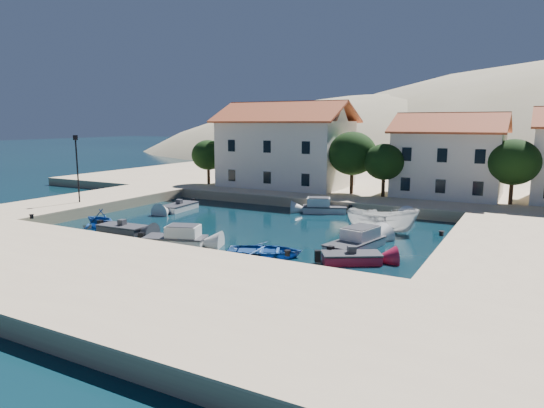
{
  "coord_description": "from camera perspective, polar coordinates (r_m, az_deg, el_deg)",
  "views": [
    {
      "loc": [
        19.82,
        -22.63,
        8.38
      ],
      "look_at": [
        1.7,
        10.52,
        2.0
      ],
      "focal_mm": 32.0,
      "sensor_mm": 36.0,
      "label": 1
    }
  ],
  "objects": [
    {
      "name": "ground",
      "position": [
        31.23,
        -12.15,
        -6.2
      ],
      "size": [
        400.0,
        400.0,
        0.0
      ],
      "primitive_type": "plane",
      "color": "black",
      "rests_on": "ground"
    },
    {
      "name": "quay_south",
      "position": [
        27.05,
        -20.58,
        -7.99
      ],
      "size": [
        52.0,
        12.0,
        1.0
      ],
      "primitive_type": "cube",
      "color": "#C9AD89",
      "rests_on": "ground"
    },
    {
      "name": "quay_east",
      "position": [
        33.57,
        29.08,
        -5.23
      ],
      "size": [
        11.0,
        20.0,
        1.0
      ],
      "primitive_type": "cube",
      "color": "#C9AD89",
      "rests_on": "ground"
    },
    {
      "name": "quay_west",
      "position": [
        51.32,
        -21.02,
        0.11
      ],
      "size": [
        8.0,
        20.0,
        1.0
      ],
      "primitive_type": "cube",
      "color": "#C9AD89",
      "rests_on": "ground"
    },
    {
      "name": "quay_north",
      "position": [
        63.68,
        12.2,
        2.26
      ],
      "size": [
        80.0,
        36.0,
        1.0
      ],
      "primitive_type": "cube",
      "color": "#C9AD89",
      "rests_on": "ground"
    },
    {
      "name": "hills",
      "position": [
        149.66,
        28.34,
        -3.84
      ],
      "size": [
        254.0,
        176.0,
        99.0
      ],
      "color": "tan",
      "rests_on": "ground"
    },
    {
      "name": "building_left",
      "position": [
        56.89,
        1.66,
        7.12
      ],
      "size": [
        14.7,
        9.45,
        9.7
      ],
      "color": "white",
      "rests_on": "quay_north"
    },
    {
      "name": "building_mid",
      "position": [
        52.31,
        20.11,
        5.54
      ],
      "size": [
        10.5,
        8.4,
        8.3
      ],
      "color": "white",
      "rests_on": "quay_north"
    },
    {
      "name": "trees",
      "position": [
        50.59,
        11.03,
        5.39
      ],
      "size": [
        37.3,
        5.3,
        6.45
      ],
      "color": "#382314",
      "rests_on": "quay_north"
    },
    {
      "name": "lamppost",
      "position": [
        48.42,
        -21.97,
        4.6
      ],
      "size": [
        0.35,
        0.25,
        6.22
      ],
      "color": "black",
      "rests_on": "quay_west"
    },
    {
      "name": "bollards",
      "position": [
        32.31,
        -3.95,
        -3.37
      ],
      "size": [
        29.36,
        9.56,
        0.3
      ],
      "color": "black",
      "rests_on": "ground"
    },
    {
      "name": "motorboat_grey_sw",
      "position": [
        38.88,
        -17.19,
        -2.85
      ],
      "size": [
        3.91,
        1.89,
        1.25
      ],
      "rotation": [
        0.0,
        0.0,
        0.05
      ],
      "color": "#37383D",
      "rests_on": "ground"
    },
    {
      "name": "cabin_cruiser_south",
      "position": [
        34.12,
        -11.31,
        -4.0
      ],
      "size": [
        4.57,
        3.06,
        1.6
      ],
      "rotation": [
        0.0,
        0.0,
        0.33
      ],
      "color": "silver",
      "rests_on": "ground"
    },
    {
      "name": "rowboat_south",
      "position": [
        30.85,
        -0.83,
        -6.18
      ],
      "size": [
        5.65,
        4.91,
        0.98
      ],
      "primitive_type": "imported",
      "rotation": [
        0.0,
        0.0,
        1.96
      ],
      "color": "#1C4C9B",
      "rests_on": "ground"
    },
    {
      "name": "motorboat_red_se",
      "position": [
        29.76,
        9.33,
        -6.31
      ],
      "size": [
        3.82,
        3.14,
        1.25
      ],
      "rotation": [
        0.0,
        0.0,
        0.54
      ],
      "color": "maroon",
      "rests_on": "ground"
    },
    {
      "name": "cabin_cruiser_east",
      "position": [
        32.85,
        9.74,
        -4.48
      ],
      "size": [
        3.0,
        5.32,
        1.6
      ],
      "rotation": [
        0.0,
        0.0,
        1.37
      ],
      "color": "silver",
      "rests_on": "ground"
    },
    {
      "name": "boat_east",
      "position": [
        38.35,
        12.78,
        -3.28
      ],
      "size": [
        5.73,
        2.92,
        2.11
      ],
      "primitive_type": "imported",
      "rotation": [
        0.0,
        0.0,
        1.73
      ],
      "color": "silver",
      "rests_on": "ground"
    },
    {
      "name": "motorboat_white_ne",
      "position": [
        41.57,
        14.86,
        -1.95
      ],
      "size": [
        1.99,
        3.93,
        1.25
      ],
      "rotation": [
        0.0,
        0.0,
        1.62
      ],
      "color": "silver",
      "rests_on": "ground"
    },
    {
      "name": "rowboat_west",
      "position": [
        41.85,
        -19.53,
        -2.53
      ],
      "size": [
        3.36,
        2.97,
        1.65
      ],
      "primitive_type": "imported",
      "rotation": [
        0.0,
        0.0,
        -1.66
      ],
      "color": "#1C4C9B",
      "rests_on": "ground"
    },
    {
      "name": "motorboat_white_west",
      "position": [
        47.62,
        -10.83,
        -0.36
      ],
      "size": [
        2.13,
        4.25,
        1.25
      ],
      "rotation": [
        0.0,
        0.0,
        -1.5
      ],
      "color": "silver",
      "rests_on": "ground"
    },
    {
      "name": "cabin_cruiser_north",
      "position": [
        45.7,
        6.21,
        -0.43
      ],
      "size": [
        4.42,
        3.1,
        1.6
      ],
      "rotation": [
        0.0,
        0.0,
        3.52
      ],
      "color": "silver",
      "rests_on": "ground"
    }
  ]
}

